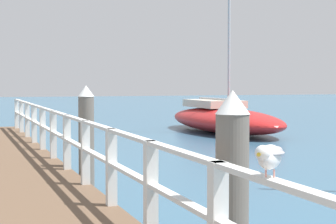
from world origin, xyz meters
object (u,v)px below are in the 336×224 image
object	(u,v)px
boat_1	(223,119)
seagull_foreground	(269,156)
dock_piling_far	(86,140)
dock_piling_near	(232,206)

from	to	relation	value
boat_1	seagull_foreground	bearing A→B (deg)	65.81
dock_piling_far	seagull_foreground	distance (m)	7.45
dock_piling_near	dock_piling_far	world-z (taller)	same
seagull_foreground	dock_piling_far	bearing A→B (deg)	-50.67
dock_piling_near	seagull_foreground	xyz separation A→B (m)	(-0.39, -1.33, 0.60)
dock_piling_far	boat_1	bearing A→B (deg)	55.17
dock_piling_far	boat_1	xyz separation A→B (m)	(7.80, 11.21, -0.45)
dock_piling_far	boat_1	size ratio (longest dim) A/B	0.19
dock_piling_near	boat_1	xyz separation A→B (m)	(7.80, 17.29, -0.45)
seagull_foreground	dock_piling_near	bearing A→B (deg)	-63.85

